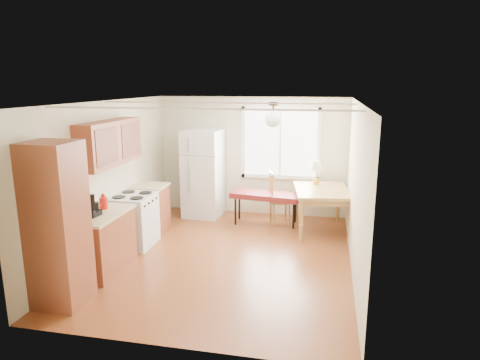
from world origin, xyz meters
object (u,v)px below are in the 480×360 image
(bench, at_px, (266,196))
(dining_table, at_px, (322,194))
(refrigerator, at_px, (203,173))
(chair, at_px, (275,194))

(bench, xyz_separation_m, dining_table, (1.10, -0.21, 0.16))
(refrigerator, height_order, bench, refrigerator)
(refrigerator, height_order, chair, refrigerator)
(bench, height_order, dining_table, dining_table)
(bench, bearing_deg, refrigerator, 175.30)
(refrigerator, xyz_separation_m, bench, (1.38, -0.31, -0.35))
(bench, height_order, chair, chair)
(dining_table, relative_size, chair, 1.39)
(bench, xyz_separation_m, chair, (0.19, 0.05, 0.04))
(bench, relative_size, dining_table, 0.98)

